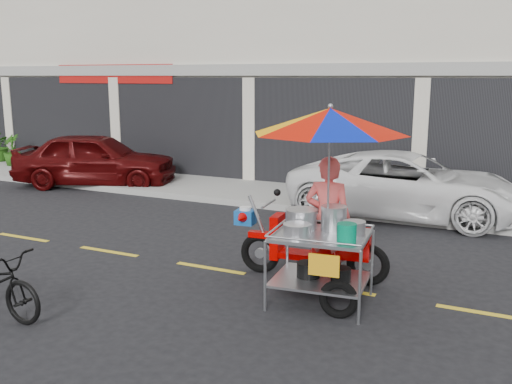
% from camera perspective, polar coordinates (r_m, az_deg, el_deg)
% --- Properties ---
extents(ground, '(90.00, 90.00, 0.00)m').
position_cam_1_polar(ground, '(8.23, 7.76, -9.55)').
color(ground, black).
extents(sidewalk, '(45.00, 3.00, 0.15)m').
position_cam_1_polar(sidewalk, '(13.35, 15.05, -1.28)').
color(sidewalk, gray).
rests_on(sidewalk, ground).
extents(centerline, '(42.00, 0.10, 0.01)m').
position_cam_1_polar(centerline, '(8.23, 7.76, -9.52)').
color(centerline, gold).
rests_on(centerline, ground).
extents(maroon_sedan, '(4.62, 3.12, 1.46)m').
position_cam_1_polar(maroon_sedan, '(16.02, -15.72, 3.17)').
color(maroon_sedan, '#3D0505').
rests_on(maroon_sedan, ground).
extents(white_pickup, '(4.95, 2.31, 1.37)m').
position_cam_1_polar(white_pickup, '(12.44, 14.90, 0.69)').
color(white_pickup, white).
rests_on(white_pickup, ground).
extents(plant_tall, '(0.94, 0.82, 1.04)m').
position_cam_1_polar(plant_tall, '(20.80, -24.23, 4.25)').
color(plant_tall, '#1F4B10').
rests_on(plant_tall, sidewalk).
extents(plant_short, '(0.66, 0.66, 0.99)m').
position_cam_1_polar(plant_short, '(19.69, -23.21, 3.90)').
color(plant_short, '#1F4B10').
rests_on(plant_short, sidewalk).
extents(food_vendor_rig, '(2.75, 2.19, 2.62)m').
position_cam_1_polar(food_vendor_rig, '(7.61, 7.03, 1.59)').
color(food_vendor_rig, black).
rests_on(food_vendor_rig, ground).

